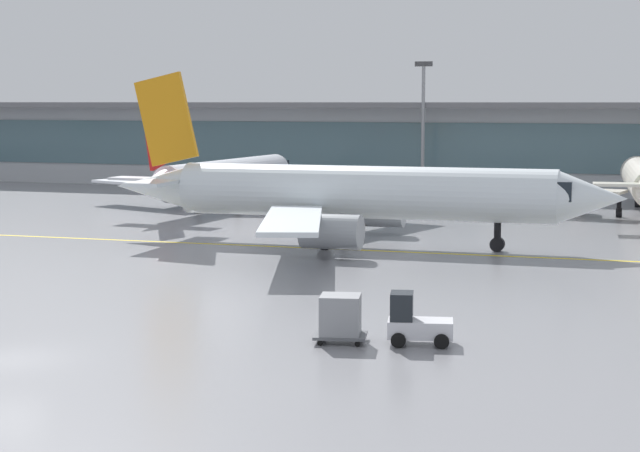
{
  "coord_description": "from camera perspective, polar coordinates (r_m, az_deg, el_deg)",
  "views": [
    {
      "loc": [
        23.56,
        -33.69,
        9.71
      ],
      "look_at": [
        5.5,
        20.7,
        3.0
      ],
      "focal_mm": 59.94,
      "sensor_mm": 36.0,
      "label": 1
    }
  ],
  "objects": [
    {
      "name": "ground_plane",
      "position": [
        42.24,
        -16.26,
        -6.88
      ],
      "size": [
        400.0,
        400.0,
        0.0
      ],
      "primitive_type": "plane",
      "color": "gray"
    },
    {
      "name": "taxiway_centreline_stripe",
      "position": [
        70.12,
        1.93,
        -1.28
      ],
      "size": [
        109.97,
        3.18,
        0.01
      ],
      "primitive_type": "cube",
      "rotation": [
        0.0,
        0.0,
        0.03
      ],
      "color": "yellow",
      "rests_on": "ground_plane"
    },
    {
      "name": "terminal_concourse",
      "position": [
        117.13,
        6.77,
        4.29
      ],
      "size": [
        213.25,
        11.0,
        9.6
      ],
      "color": "#B2B7BC",
      "rests_on": "ground_plane"
    },
    {
      "name": "gate_airplane_1",
      "position": [
        96.8,
        -5.11,
        2.63
      ],
      "size": [
        27.26,
        29.39,
        9.73
      ],
      "rotation": [
        0.0,
        0.0,
        1.5
      ],
      "color": "silver",
      "rests_on": "ground_plane"
    },
    {
      "name": "taxiing_regional_jet",
      "position": [
        71.75,
        2.04,
        1.73
      ],
      "size": [
        35.49,
        33.05,
        11.77
      ],
      "rotation": [
        0.0,
        0.0,
        0.03
      ],
      "color": "white",
      "rests_on": "ground_plane"
    },
    {
      "name": "baggage_tug",
      "position": [
        43.13,
        5.08,
        -5.14
      ],
      "size": [
        2.83,
        2.06,
        2.1
      ],
      "rotation": [
        0.0,
        0.0,
        0.21
      ],
      "color": "silver",
      "rests_on": "ground_plane"
    },
    {
      "name": "cargo_dolly_lead",
      "position": [
        43.27,
        1.1,
        -4.86
      ],
      "size": [
        2.38,
        2.0,
        1.94
      ],
      "rotation": [
        0.0,
        0.0,
        0.21
      ],
      "color": "#595B60",
      "rests_on": "ground_plane"
    },
    {
      "name": "apron_light_mast_1",
      "position": [
        110.47,
        5.52,
        5.53
      ],
      "size": [
        1.8,
        0.36,
        13.75
      ],
      "color": "gray",
      "rests_on": "ground_plane"
    }
  ]
}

